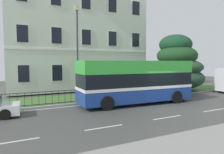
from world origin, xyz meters
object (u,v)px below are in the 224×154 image
object	(u,v)px
evergreen_tree	(177,66)
street_lamp_post	(77,47)
single_decker_bus	(136,81)
georgian_townhouse	(73,32)

from	to	relation	value
evergreen_tree	street_lamp_post	distance (m)	11.15
single_decker_bus	street_lamp_post	distance (m)	5.49
single_decker_bus	street_lamp_post	world-z (taller)	street_lamp_post
single_decker_bus	street_lamp_post	size ratio (longest dim) A/B	1.19
evergreen_tree	street_lamp_post	size ratio (longest dim) A/B	0.79
georgian_townhouse	single_decker_bus	xyz separation A→B (m)	(1.27, -12.22, -5.18)
georgian_townhouse	evergreen_tree	size ratio (longest dim) A/B	2.60
georgian_townhouse	evergreen_tree	bearing A→B (deg)	-45.28
street_lamp_post	evergreen_tree	bearing A→B (deg)	1.11
evergreen_tree	single_decker_bus	world-z (taller)	evergreen_tree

